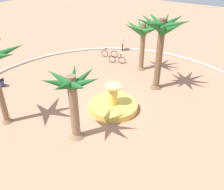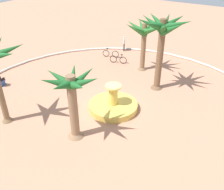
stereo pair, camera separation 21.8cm
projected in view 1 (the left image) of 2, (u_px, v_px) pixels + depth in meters
The scene contains 9 objects.
ground_plane at pixel (111, 106), 18.00m from camera, with size 80.00×80.00×0.00m, color tan.
plaza_curb at pixel (111, 105), 17.95m from camera, with size 23.37×23.37×0.20m, color silver.
fountain at pixel (113, 105), 17.53m from camera, with size 3.46×3.46×1.92m.
palm_tree_near_fountain at pixel (143, 33), 21.58m from camera, with size 3.67×3.59×4.58m.
palm_tree_mid_plaza at pixel (161, 34), 18.02m from camera, with size 3.99×4.00×5.89m.
palm_tree_far_side at pixel (73, 93), 13.51m from camera, with size 3.30×3.33×4.41m.
bicycle_red_frame at pixel (109, 54), 25.72m from camera, with size 1.64×0.68×0.94m.
bicycle_by_lamppost at pixel (117, 59), 24.39m from camera, with size 1.66×0.63×0.94m.
person_cyclist_helmet at pixel (123, 43), 27.02m from camera, with size 0.33×0.48×1.64m.
Camera 1 is at (-8.01, 12.66, 10.01)m, focal length 39.57 mm.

